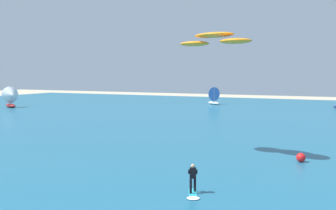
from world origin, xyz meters
TOP-DOWN VIEW (x-y plane):
  - ocean at (0.00, 49.53)m, footprint 160.00×90.00m
  - kitesurfer at (3.56, 12.46)m, footprint 1.27×2.02m
  - kite at (1.57, 22.28)m, footprint 6.86×3.99m
  - sailboat_near_shore at (-47.25, 47.05)m, footprint 4.08×3.65m
  - sailboat_leading at (-14.01, 70.54)m, footprint 3.77×3.54m
  - marker_buoy at (8.29, 22.95)m, footprint 0.69×0.69m

SIDE VIEW (x-z plane):
  - ocean at x=0.00m, z-range 0.00..0.10m
  - marker_buoy at x=8.29m, z-range 0.10..0.79m
  - kitesurfer at x=3.56m, z-range -0.13..1.54m
  - sailboat_leading at x=-14.01m, z-range -0.08..4.11m
  - sailboat_near_shore at x=-47.25m, z-range -0.09..4.50m
  - kite at x=1.57m, z-range 8.97..9.96m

